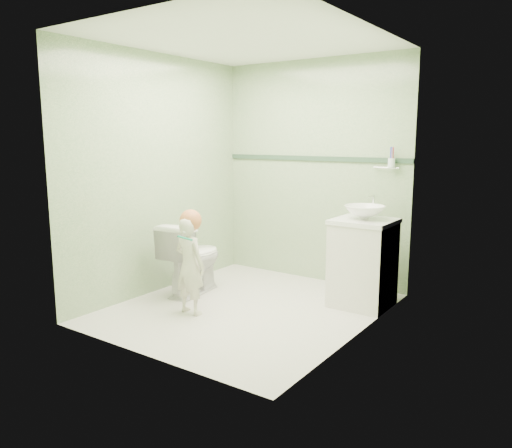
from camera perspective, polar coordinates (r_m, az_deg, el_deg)
The scene contains 12 objects.
ground at distance 4.74m, azimuth -1.05°, elevation -9.60°, with size 2.50×2.50×0.00m, color silver.
room_shell at distance 4.48m, azimuth -1.10°, elevation 5.03°, with size 2.50×2.54×2.40m.
trim_stripe at distance 5.52m, azimuth 6.51°, elevation 7.45°, with size 2.20×0.02×0.05m, color #304D38.
vanity at distance 4.81m, azimuth 12.07°, elevation -4.52°, with size 0.52×0.50×0.80m, color white.
counter at distance 4.73m, azimuth 12.25°, elevation 0.30°, with size 0.54×0.52×0.04m, color white.
basin at distance 4.72m, azimuth 12.29°, elevation 1.31°, with size 0.37×0.37×0.13m, color white.
faucet at distance 4.88m, azimuth 13.16°, elevation 2.50°, with size 0.03×0.13×0.18m.
cup_holder at distance 5.10m, azimuth 15.12°, elevation 6.78°, with size 0.26×0.07×0.21m.
toilet at distance 5.14m, azimuth -7.26°, elevation -3.81°, with size 0.41×0.73×0.74m, color white.
toddler at distance 4.53m, azimuth -7.56°, elevation -4.73°, with size 0.32×0.21×0.89m, color beige.
hair_cap at distance 4.46m, azimuth -7.46°, elevation 0.41°, with size 0.20×0.20×0.20m, color #C3703E.
teal_toothbrush at distance 4.33m, azimuth -8.10°, elevation -1.53°, with size 0.11×0.13×0.08m.
Camera 1 is at (2.62, -3.62, 1.58)m, focal length 35.10 mm.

